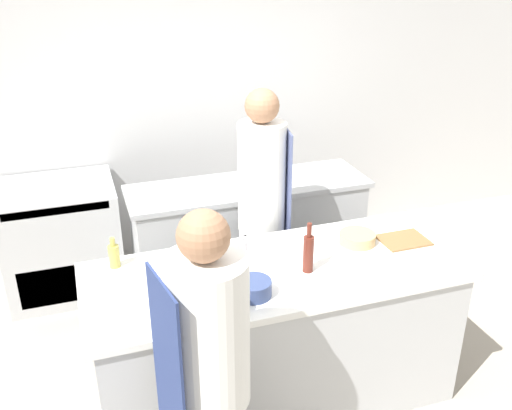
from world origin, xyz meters
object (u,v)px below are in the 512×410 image
object	(u,v)px
bottle_vinegar	(198,281)
bowl_prep_small	(357,238)
bottle_wine	(114,255)
bowl_mixing_large	(253,288)
chef_at_prep_near	(209,384)
bottle_olive_oil	(242,252)
bottle_cooking_oil	(308,252)
oven_range	(63,239)
chef_at_stove	(262,216)
cup	(238,306)

from	to	relation	value
bottle_vinegar	bowl_prep_small	size ratio (longest dim) A/B	0.91
bottle_wine	bowl_mixing_large	distance (m)	0.85
chef_at_prep_near	bottle_vinegar	bearing A→B (deg)	-19.17
bottle_wine	bottle_vinegar	bearing A→B (deg)	-47.79
bottle_olive_oil	bottle_cooking_oil	distance (m)	0.38
oven_range	chef_at_stove	distance (m)	1.74
bottle_vinegar	bottle_wine	bearing A→B (deg)	132.21
chef_at_stove	bottle_wine	distance (m)	1.10
bottle_vinegar	bottle_wine	size ratio (longest dim) A/B	1.10
bottle_wine	cup	world-z (taller)	bottle_wine
bottle_wine	bottle_cooking_oil	xyz separation A→B (m)	(1.03, -0.40, 0.05)
bottle_vinegar	bottle_wine	distance (m)	0.58
bottle_olive_oil	oven_range	bearing A→B (deg)	122.16
bottle_wine	bowl_prep_small	distance (m)	1.47
bottle_olive_oil	bowl_mixing_large	bearing A→B (deg)	-96.42
oven_range	bowl_prep_small	world-z (taller)	bowl_prep_small
chef_at_prep_near	bowl_mixing_large	world-z (taller)	chef_at_prep_near
bottle_vinegar	bowl_prep_small	world-z (taller)	bottle_vinegar
bottle_cooking_oil	bowl_mixing_large	xyz separation A→B (m)	(-0.37, -0.14, -0.08)
cup	bottle_cooking_oil	bearing A→B (deg)	27.98
chef_at_prep_near	chef_at_stove	size ratio (longest dim) A/B	0.94
chef_at_prep_near	bottle_wine	world-z (taller)	chef_at_prep_near
oven_range	bottle_olive_oil	world-z (taller)	bottle_olive_oil
chef_at_prep_near	bottle_wine	distance (m)	1.09
oven_range	bottle_cooking_oil	distance (m)	2.31
bottle_cooking_oil	bowl_prep_small	distance (m)	0.48
chef_at_stove	bottle_cooking_oil	xyz separation A→B (m)	(0.01, -0.77, 0.12)
chef_at_prep_near	bottle_olive_oil	bearing A→B (deg)	-36.62
bottle_vinegar	bowl_mixing_large	size ratio (longest dim) A/B	1.05
chef_at_stove	bottle_olive_oil	bearing A→B (deg)	-19.70
bowl_prep_small	bottle_wine	bearing A→B (deg)	172.56
chef_at_stove	cup	distance (m)	1.15
bowl_mixing_large	oven_range	bearing A→B (deg)	117.03
bottle_olive_oil	bowl_prep_small	world-z (taller)	bottle_olive_oil
bowl_mixing_large	bottle_olive_oil	bearing A→B (deg)	83.58
chef_at_prep_near	bowl_prep_small	world-z (taller)	chef_at_prep_near
bottle_olive_oil	bottle_vinegar	xyz separation A→B (m)	(-0.31, -0.20, -0.01)
cup	chef_at_stove	bearing A→B (deg)	64.81
chef_at_prep_near	oven_range	bearing A→B (deg)	4.14
bottle_wine	bowl_mixing_large	bearing A→B (deg)	-38.97
bottle_vinegar	bottle_cooking_oil	bearing A→B (deg)	2.55
chef_at_prep_near	bowl_mixing_large	xyz separation A→B (m)	(0.37, 0.50, 0.11)
bottle_wine	bowl_mixing_large	size ratio (longest dim) A/B	0.95
oven_range	bowl_prep_small	size ratio (longest dim) A/B	4.03
bottle_olive_oil	cup	bearing A→B (deg)	-109.80
bottle_wine	bottle_olive_oil	bearing A→B (deg)	-18.13
oven_range	bowl_prep_small	xyz separation A→B (m)	(1.77, -1.57, 0.50)
oven_range	bottle_olive_oil	size ratio (longest dim) A/B	3.92
oven_range	cup	size ratio (longest dim) A/B	9.32
chef_at_stove	bottle_vinegar	xyz separation A→B (m)	(-0.64, -0.80, 0.08)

